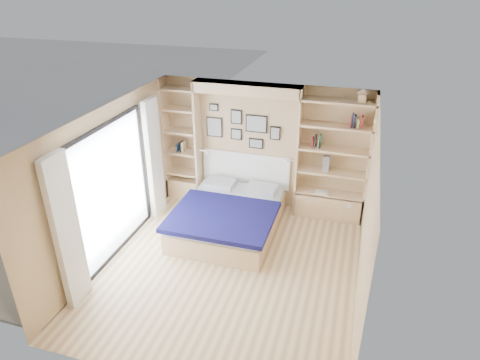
% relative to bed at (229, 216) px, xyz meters
% --- Properties ---
extents(ground, '(4.50, 4.50, 0.00)m').
position_rel_bed_xyz_m(ground, '(0.35, -1.08, -0.28)').
color(ground, beige).
rests_on(ground, ground).
extents(room_shell, '(4.50, 4.50, 4.50)m').
position_rel_bed_xyz_m(room_shell, '(-0.03, 0.44, 0.80)').
color(room_shell, tan).
rests_on(room_shell, ground).
extents(bed, '(1.79, 2.27, 1.07)m').
position_rel_bed_xyz_m(bed, '(0.00, 0.00, 0.00)').
color(bed, beige).
rests_on(bed, ground).
extents(photo_gallery, '(1.48, 0.02, 0.82)m').
position_rel_bed_xyz_m(photo_gallery, '(-0.10, 1.14, 1.32)').
color(photo_gallery, black).
rests_on(photo_gallery, ground).
extents(reading_lamps, '(1.92, 0.12, 0.15)m').
position_rel_bed_xyz_m(reading_lamps, '(0.05, 0.92, 0.82)').
color(reading_lamps, silver).
rests_on(reading_lamps, ground).
extents(shelf_decor, '(3.57, 0.23, 2.03)m').
position_rel_bed_xyz_m(shelf_decor, '(1.43, 0.99, 1.41)').
color(shelf_decor, '#A51E1E').
rests_on(shelf_decor, ground).
extents(deck, '(3.20, 4.00, 0.05)m').
position_rel_bed_xyz_m(deck, '(-3.25, -1.08, -0.28)').
color(deck, brown).
rests_on(deck, ground).
extents(deck_chair, '(0.64, 0.86, 0.77)m').
position_rel_bed_xyz_m(deck_chair, '(-2.38, -1.13, 0.08)').
color(deck_chair, tan).
rests_on(deck_chair, ground).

